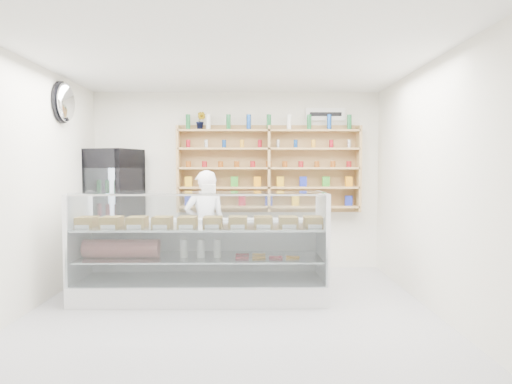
{
  "coord_description": "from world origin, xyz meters",
  "views": [
    {
      "loc": [
        0.22,
        -4.76,
        1.6
      ],
      "look_at": [
        0.28,
        0.9,
        1.3
      ],
      "focal_mm": 32.0,
      "sensor_mm": 36.0,
      "label": 1
    }
  ],
  "objects": [
    {
      "name": "room",
      "position": [
        0.0,
        0.0,
        1.4
      ],
      "size": [
        5.0,
        5.0,
        5.0
      ],
      "color": "#ABABB0",
      "rests_on": "ground"
    },
    {
      "name": "display_counter",
      "position": [
        -0.39,
        0.78,
        0.36
      ],
      "size": [
        3.02,
        0.9,
        1.31
      ],
      "color": "white",
      "rests_on": "floor"
    },
    {
      "name": "shop_worker",
      "position": [
        -0.42,
        1.59,
        0.79
      ],
      "size": [
        0.64,
        0.49,
        1.57
      ],
      "primitive_type": "imported",
      "rotation": [
        0.0,
        0.0,
        3.36
      ],
      "color": "white",
      "rests_on": "floor"
    },
    {
      "name": "drinks_cooler",
      "position": [
        -1.85,
        2.14,
        0.95
      ],
      "size": [
        0.86,
        0.85,
        1.89
      ],
      "rotation": [
        0.0,
        0.0,
        -0.34
      ],
      "color": "black",
      "rests_on": "floor"
    },
    {
      "name": "wall_shelving",
      "position": [
        0.5,
        2.34,
        1.59
      ],
      "size": [
        2.84,
        0.28,
        1.33
      ],
      "color": "tan",
      "rests_on": "back_wall"
    },
    {
      "name": "potted_plant",
      "position": [
        -0.55,
        2.34,
        2.33
      ],
      "size": [
        0.18,
        0.17,
        0.27
      ],
      "primitive_type": "imported",
      "rotation": [
        0.0,
        0.0,
        -0.36
      ],
      "color": "#1E6626",
      "rests_on": "wall_shelving"
    },
    {
      "name": "security_mirror",
      "position": [
        -2.17,
        1.2,
        2.45
      ],
      "size": [
        0.15,
        0.5,
        0.5
      ],
      "primitive_type": "ellipsoid",
      "color": "silver",
      "rests_on": "left_wall"
    },
    {
      "name": "wall_sign",
      "position": [
        1.4,
        2.47,
        2.45
      ],
      "size": [
        0.62,
        0.03,
        0.2
      ],
      "primitive_type": "cube",
      "color": "white",
      "rests_on": "back_wall"
    }
  ]
}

